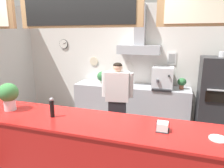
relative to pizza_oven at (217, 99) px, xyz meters
The scene contains 13 objects.
ground_plane 2.69m from the pizza_oven, 139.84° to the right, with size 6.74×6.74×0.00m, color #514C47.
back_wall_assembly 2.11m from the pizza_oven, 165.14° to the left, with size 5.62×2.74×2.74m.
service_counter 2.92m from the pizza_oven, 132.50° to the right, with size 4.12×0.72×1.03m.
back_prep_counter 1.84m from the pizza_oven, behind, with size 2.65×0.60×0.88m.
pizza_oven is the anchor object (origin of this frame).
shop_worker 1.96m from the pizza_oven, 155.96° to the right, with size 0.57×0.28×1.55m.
espresso_machine 1.14m from the pizza_oven, 165.77° to the left, with size 0.44×0.51×0.47m.
potted_basil 0.77m from the pizza_oven, 153.42° to the left, with size 0.19×0.19×0.24m.
potted_thyme 2.49m from the pizza_oven, behind, with size 0.27×0.27×0.30m.
condiment_plate 2.21m from the pizza_oven, 99.48° to the right, with size 0.18×0.18×0.01m.
pepper_grinder 3.13m from the pizza_oven, 135.81° to the right, with size 0.05×0.05×0.25m.
basil_vase 3.64m from the pizza_oven, 143.95° to the right, with size 0.26×0.26×0.38m.
napkin_holder 2.34m from the pizza_oven, 112.74° to the right, with size 0.14×0.13×0.11m.
Camera 1 is at (1.15, -2.56, 2.02)m, focal length 32.71 mm.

